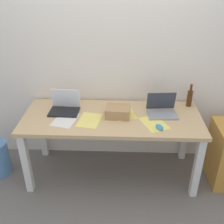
# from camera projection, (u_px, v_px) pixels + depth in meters

# --- Properties ---
(ground_plane) EXTENTS (8.00, 8.00, 0.00)m
(ground_plane) POSITION_uv_depth(u_px,v_px,m) (112.00, 172.00, 3.13)
(ground_plane) COLOR slate
(back_wall) EXTENTS (5.20, 0.08, 2.60)m
(back_wall) POSITION_uv_depth(u_px,v_px,m) (114.00, 52.00, 2.87)
(back_wall) COLOR silver
(back_wall) RESTS_ON ground
(desk) EXTENTS (1.84, 0.74, 0.75)m
(desk) POSITION_uv_depth(u_px,v_px,m) (112.00, 124.00, 2.81)
(desk) COLOR tan
(desk) RESTS_ON ground
(laptop_left) EXTENTS (0.32, 0.24, 0.22)m
(laptop_left) POSITION_uv_depth(u_px,v_px,m) (65.00, 107.00, 2.83)
(laptop_left) COLOR black
(laptop_left) RESTS_ON desk
(laptop_right) EXTENTS (0.32, 0.25, 0.22)m
(laptop_right) POSITION_uv_depth(u_px,v_px,m) (162.00, 110.00, 2.78)
(laptop_right) COLOR gray
(laptop_right) RESTS_ON desk
(beer_bottle) EXTENTS (0.06, 0.06, 0.26)m
(beer_bottle) POSITION_uv_depth(u_px,v_px,m) (190.00, 98.00, 2.91)
(beer_bottle) COLOR #47280F
(beer_bottle) RESTS_ON desk
(computer_mouse) EXTENTS (0.09, 0.12, 0.03)m
(computer_mouse) POSITION_uv_depth(u_px,v_px,m) (159.00, 127.00, 2.55)
(computer_mouse) COLOR #338CC6
(computer_mouse) RESTS_ON desk
(cardboard_box) EXTENTS (0.26, 0.21, 0.10)m
(cardboard_box) POSITION_uv_depth(u_px,v_px,m) (118.00, 112.00, 2.74)
(cardboard_box) COLOR tan
(cardboard_box) RESTS_ON desk
(paper_sheet_near_back) EXTENTS (0.29, 0.34, 0.00)m
(paper_sheet_near_back) POSITION_uv_depth(u_px,v_px,m) (124.00, 113.00, 2.82)
(paper_sheet_near_back) COLOR #F4E06B
(paper_sheet_near_back) RESTS_ON desk
(paper_sheet_front_left) EXTENTS (0.27, 0.34, 0.00)m
(paper_sheet_front_left) POSITION_uv_depth(u_px,v_px,m) (65.00, 120.00, 2.70)
(paper_sheet_front_left) COLOR white
(paper_sheet_front_left) RESTS_ON desk
(paper_yellow_folder) EXTENTS (0.26, 0.33, 0.00)m
(paper_yellow_folder) POSITION_uv_depth(u_px,v_px,m) (90.00, 120.00, 2.69)
(paper_yellow_folder) COLOR #F4E06B
(paper_yellow_folder) RESTS_ON desk
(paper_sheet_front_right) EXTENTS (0.32, 0.36, 0.00)m
(paper_sheet_front_right) POSITION_uv_depth(u_px,v_px,m) (154.00, 123.00, 2.64)
(paper_sheet_front_right) COLOR #F4E06B
(paper_sheet_front_right) RESTS_ON desk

